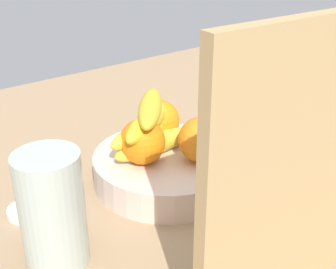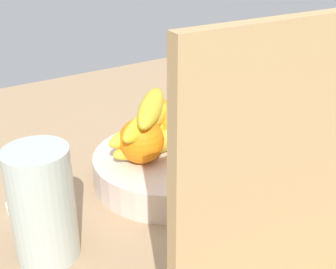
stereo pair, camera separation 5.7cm
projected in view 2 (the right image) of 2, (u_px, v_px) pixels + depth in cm
name	position (u px, v px, depth cm)	size (l,w,h in cm)	color
ground_plane	(185.00, 189.00, 84.63)	(180.00, 140.00, 3.00)	#A3835F
fruit_bowl	(168.00, 168.00, 83.29)	(27.23, 27.23, 5.49)	beige
orange_front_left	(200.00, 141.00, 78.15)	(7.98, 7.98, 7.98)	orange
orange_front_right	(163.00, 120.00, 86.16)	(7.98, 7.98, 7.98)	orange
orange_center	(141.00, 141.00, 78.19)	(7.98, 7.98, 7.98)	orange
banana_bunch	(150.00, 125.00, 80.68)	(18.08, 15.52, 10.60)	gold
cutting_board	(279.00, 178.00, 50.75)	(28.00, 1.80, 36.00)	tan
thermos_tumbler	(42.00, 205.00, 62.35)	(8.96, 8.96, 17.16)	#B0BEB5
jar_lid	(26.00, 204.00, 76.43)	(6.44, 6.44, 1.19)	white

